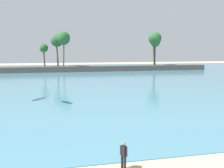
% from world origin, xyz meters
% --- Properties ---
extents(sea, '(220.00, 106.23, 0.06)m').
position_xyz_m(sea, '(0.00, 59.65, 0.03)').
color(sea, teal).
rests_on(sea, ground).
extents(palm_headland, '(98.86, 6.64, 13.17)m').
position_xyz_m(palm_headland, '(1.08, 72.70, 3.61)').
color(palm_headland, '#514C47').
rests_on(palm_headland, ground).
extents(person_at_waterline, '(0.35, 0.48, 1.67)m').
position_xyz_m(person_at_waterline, '(2.72, 5.76, 0.89)').
color(person_at_waterline, black).
rests_on(person_at_waterline, ground).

